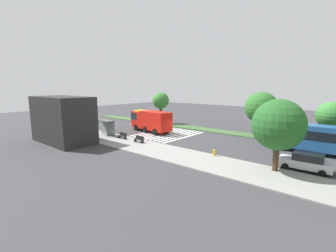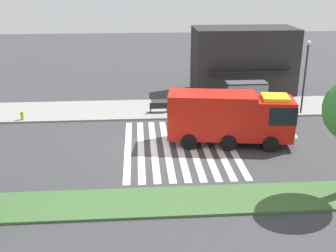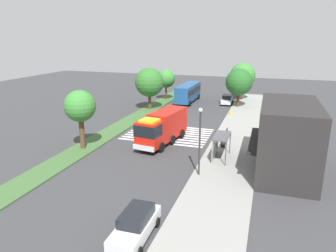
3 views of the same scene
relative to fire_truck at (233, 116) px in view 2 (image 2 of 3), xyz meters
name	(u,v)px [view 2 (image 2 of 3)]	position (x,y,z in m)	size (l,w,h in m)	color
ground_plane	(147,148)	(-6.08, -0.41, -2.08)	(120.00, 120.00, 0.00)	#38383A
sidewalk	(144,109)	(-6.08, 8.23, -2.01)	(60.00, 5.51, 0.14)	gray
median_strip	(150,202)	(-6.08, -7.79, -2.01)	(60.00, 3.00, 0.14)	#3D6033
crosswalk	(180,147)	(-3.79, -0.41, -2.07)	(7.65, 10.59, 0.01)	silver
fire_truck	(233,116)	(0.00, 0.00, 0.00)	(9.10, 3.81, 3.69)	red
bus_stop_shelter	(247,91)	(2.82, 7.08, -0.19)	(3.50, 1.40, 2.46)	#4C4C51
bench_near_shelter	(201,106)	(-1.18, 7.06, -1.48)	(1.60, 0.50, 0.90)	black
bench_west_of_shelter	(159,107)	(-4.84, 7.06, -1.48)	(1.60, 0.50, 0.90)	black
street_lamp	(305,71)	(7.38, 6.08, 1.71)	(0.36, 0.36, 6.18)	#2D2D30
storefront_building	(243,61)	(3.96, 13.46, 1.17)	(9.94, 5.77, 6.50)	#282626
fire_hydrant	(22,116)	(-16.12, 5.98, -1.59)	(0.28, 0.28, 0.70)	gold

